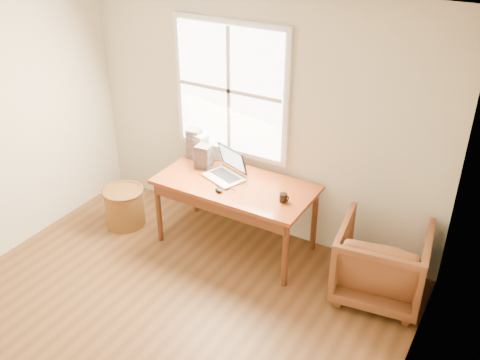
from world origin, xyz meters
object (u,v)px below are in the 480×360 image
object	(u,v)px
laptop	(223,164)
cd_stack_a	(200,147)
armchair	(382,262)
coffee_mug	(283,198)
desk	(235,185)
wicker_stool	(125,207)

from	to	relation	value
laptop	cd_stack_a	world-z (taller)	laptop
armchair	coffee_mug	world-z (taller)	coffee_mug
desk	coffee_mug	bearing A→B (deg)	-7.77
desk	armchair	distance (m)	1.59
laptop	coffee_mug	xyz separation A→B (m)	(0.72, -0.10, -0.12)
wicker_stool	coffee_mug	bearing A→B (deg)	6.43
desk	cd_stack_a	xyz separation A→B (m)	(-0.60, 0.27, 0.16)
wicker_stool	cd_stack_a	bearing A→B (deg)	39.26
coffee_mug	cd_stack_a	xyz separation A→B (m)	(-1.17, 0.34, 0.10)
armchair	wicker_stool	size ratio (longest dim) A/B	1.88
desk	coffee_mug	xyz separation A→B (m)	(0.57, -0.08, 0.06)
wicker_stool	desk	bearing A→B (deg)	12.66
armchair	laptop	bearing A→B (deg)	-8.36
wicker_stool	cd_stack_a	world-z (taller)	cd_stack_a
wicker_stool	laptop	xyz separation A→B (m)	(1.12, 0.31, 0.70)
armchair	laptop	size ratio (longest dim) A/B	1.73
wicker_stool	coffee_mug	world-z (taller)	coffee_mug
armchair	cd_stack_a	size ratio (longest dim) A/B	2.81
desk	cd_stack_a	distance (m)	0.68
desk	armchair	size ratio (longest dim) A/B	1.99
armchair	coffee_mug	bearing A→B (deg)	-3.14
coffee_mug	wicker_stool	bearing A→B (deg)	-163.42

